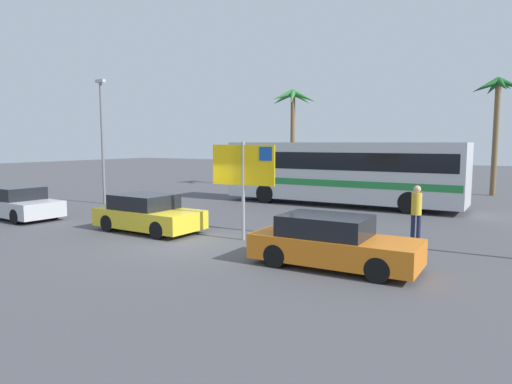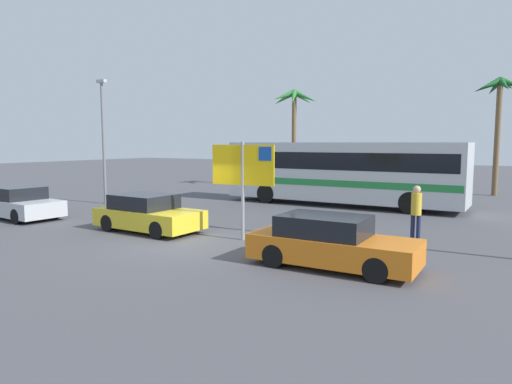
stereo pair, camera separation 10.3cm
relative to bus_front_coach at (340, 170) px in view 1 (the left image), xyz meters
name	(u,v)px [view 1 (the left image)]	position (x,y,z in m)	size (l,w,h in m)	color
ground	(180,244)	(-1.10, -11.13, -1.78)	(120.00, 120.00, 0.00)	#4C4C51
bus_front_coach	(340,170)	(0.00, 0.00, 0.00)	(11.89, 2.60, 3.17)	silver
ferry_sign	(244,169)	(0.30, -9.56, 0.54)	(2.19, 0.29, 3.20)	gray
car_yellow	(148,214)	(-3.48, -10.07, -1.15)	(4.01, 1.95, 1.32)	yellow
car_orange	(332,243)	(3.96, -11.20, -1.15)	(4.24, 1.73, 1.32)	orange
car_silver	(18,203)	(-10.14, -10.78, -1.15)	(4.09, 2.05, 1.32)	#B7BABF
pedestrian_near_sign	(416,209)	(5.16, -7.04, -0.70)	(0.32, 0.32, 1.82)	#1E2347
lamp_post_right_side	(102,136)	(-10.76, -5.70, 1.71)	(0.56, 0.20, 6.35)	slate
palm_tree_seaside	(293,108)	(-6.35, 7.40, 3.81)	(3.51, 3.39, 6.89)	brown
palm_tree_inland	(497,101)	(6.35, 8.85, 3.84)	(3.01, 2.92, 7.00)	brown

